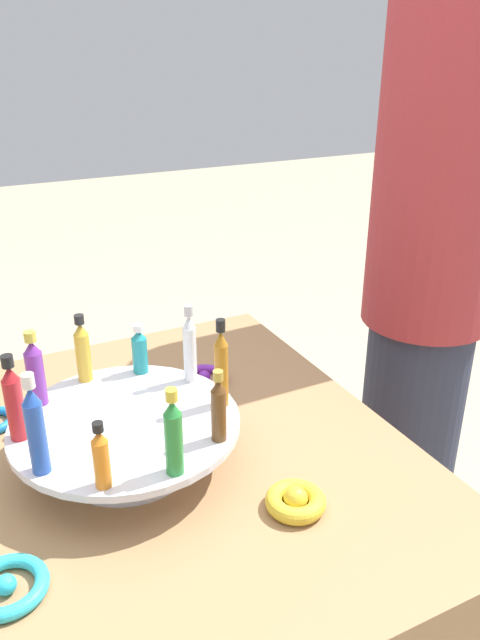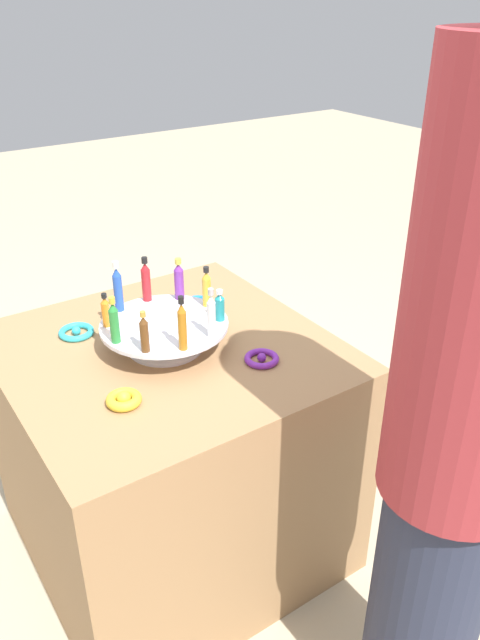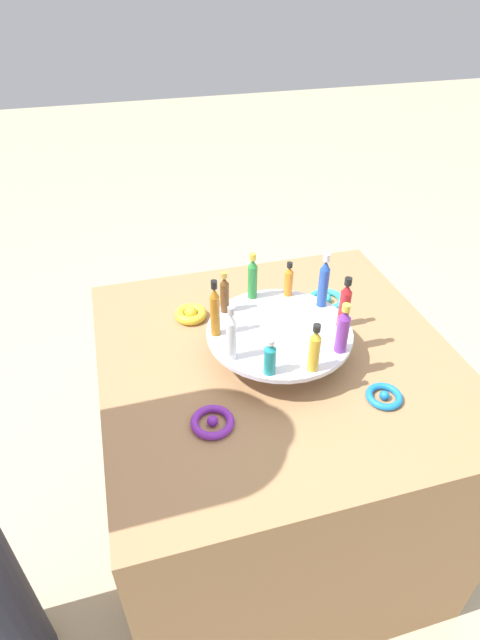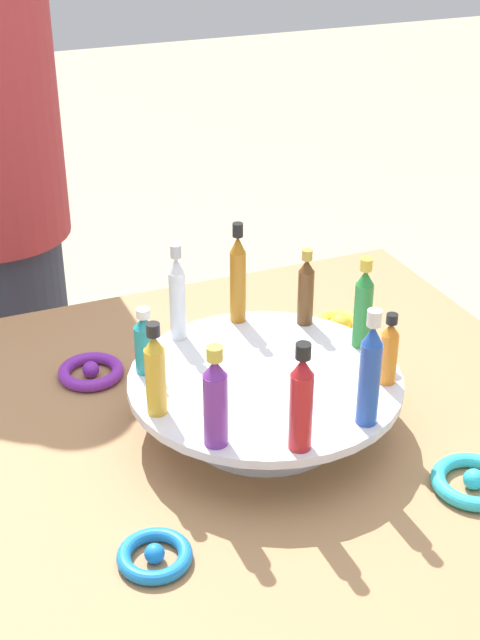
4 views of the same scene
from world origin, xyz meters
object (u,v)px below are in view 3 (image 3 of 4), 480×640
at_px(bottle_purple, 343,330).
at_px(ribbon_bow_purple, 212,422).
at_px(bottle_orange, 289,280).
at_px(ribbon_bow_gold, 191,314).
at_px(ribbon_bow_blue, 384,396).
at_px(bottle_amber, 215,310).
at_px(bottle_clear, 231,335).
at_px(bottle_red, 345,304).
at_px(display_stand, 279,338).
at_px(bottle_blue, 324,282).
at_px(ribbon_bow_teal, 327,299).
at_px(bottle_brown, 225,294).
at_px(bottle_gold, 314,349).
at_px(bottle_teal, 270,358).
at_px(bottle_green, 253,278).

bearing_deg(bottle_purple, ribbon_bow_purple, -77.41).
distance_m(bottle_orange, ribbon_bow_gold, 0.29).
height_order(bottle_purple, ribbon_bow_blue, bottle_purple).
relative_size(bottle_amber, bottle_clear, 1.07).
height_order(bottle_orange, bottle_red, bottle_red).
bearing_deg(bottle_purple, display_stand, -135.39).
height_order(bottle_blue, ribbon_bow_teal, bottle_blue).
bearing_deg(bottle_orange, bottle_brown, -81.39).
relative_size(bottle_orange, ribbon_bow_purple, 1.03).
bearing_deg(ribbon_bow_teal, bottle_clear, -54.31).
distance_m(display_stand, bottle_gold, 0.18).
distance_m(bottle_purple, ribbon_bow_purple, 0.36).
relative_size(bottle_blue, ribbon_bow_blue, 1.81).
relative_size(bottle_teal, ribbon_bow_purple, 0.96).
bearing_deg(bottle_blue, bottle_green, -117.39).
bearing_deg(bottle_purple, ribbon_bow_gold, -137.89).
xyz_separation_m(bottle_orange, ribbon_bow_gold, (-0.07, -0.26, -0.11)).
distance_m(display_stand, ribbon_bow_teal, 0.28).
xyz_separation_m(bottle_orange, ribbon_bow_purple, (0.32, -0.28, -0.12)).
bearing_deg(bottle_teal, bottle_orange, 152.61).
bearing_deg(bottle_gold, ribbon_bow_gold, -150.64).
bearing_deg(ribbon_bow_teal, display_stand, -49.28).
bearing_deg(bottle_red, bottle_purple, -27.39).
distance_m(bottle_purple, bottle_red, 0.10).
bearing_deg(ribbon_bow_teal, bottle_orange, -72.45).
height_order(bottle_gold, bottle_red, bottle_red).
relative_size(bottle_clear, bottle_blue, 0.93).
relative_size(bottle_red, bottle_blue, 0.91).
bearing_deg(bottle_orange, ribbon_bow_purple, -41.50).
distance_m(bottle_red, ribbon_bow_purple, 0.42).
bearing_deg(ribbon_bow_teal, bottle_red, -15.74).
height_order(bottle_orange, ribbon_bow_gold, bottle_orange).
bearing_deg(display_stand, bottle_purple, 44.61).
xyz_separation_m(bottle_green, bottle_brown, (0.04, -0.09, -0.01)).
xyz_separation_m(display_stand, bottle_gold, (0.15, 0.02, 0.08)).
distance_m(bottle_teal, ribbon_bow_purple, 0.19).
height_order(bottle_orange, bottle_teal, bottle_orange).
distance_m(bottle_green, bottle_purple, 0.30).
xyz_separation_m(bottle_clear, bottle_blue, (-0.14, 0.28, 0.00)).
relative_size(bottle_orange, bottle_purple, 0.77).
relative_size(bottle_purple, bottle_blue, 0.85).
distance_m(display_stand, bottle_teal, 0.17).
height_order(bottle_purple, ribbon_bow_teal, bottle_purple).
bearing_deg(ribbon_bow_purple, bottle_clear, 147.11).
relative_size(bottle_amber, ribbon_bow_teal, 1.46).
distance_m(bottle_purple, ribbon_bow_teal, 0.34).
bearing_deg(display_stand, bottle_brown, -135.39).
height_order(bottle_brown, ribbon_bow_blue, bottle_brown).
bearing_deg(bottle_purple, bottle_blue, 170.61).
relative_size(bottle_brown, ribbon_bow_gold, 1.29).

